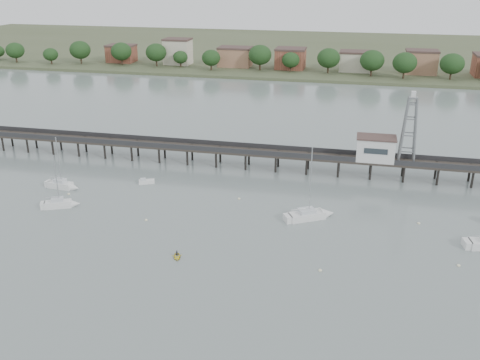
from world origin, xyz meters
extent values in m
plane|color=gray|center=(0.00, 0.00, 0.00)|extent=(500.00, 500.00, 0.00)
cube|color=#2D2823|center=(0.00, 60.00, 3.75)|extent=(150.00, 5.00, 0.50)
cube|color=#333335|center=(0.00, 57.60, 4.55)|extent=(150.00, 0.12, 1.10)
cube|color=#333335|center=(0.00, 62.40, 4.55)|extent=(150.00, 0.12, 1.10)
cylinder|color=black|center=(0.00, 58.10, 1.80)|extent=(0.50, 0.50, 4.40)
cylinder|color=black|center=(0.00, 61.90, 1.80)|extent=(0.50, 0.50, 4.40)
cube|color=silver|center=(25.00, 60.00, 6.50)|extent=(8.00, 5.00, 5.00)
cube|color=#4C3833|center=(25.00, 60.00, 9.15)|extent=(8.40, 5.40, 0.30)
cube|color=slate|center=(31.50, 60.00, 18.15)|extent=(1.80, 1.80, 0.30)
cube|color=silver|center=(31.50, 60.00, 18.90)|extent=(0.90, 0.90, 1.20)
cube|color=white|center=(-34.57, 30.14, 0.48)|extent=(5.34, 3.80, 1.65)
cone|color=white|center=(-31.72, 31.41, 0.47)|extent=(2.69, 2.62, 1.94)
cube|color=silver|center=(-34.57, 30.14, 1.65)|extent=(2.66, 2.32, 0.75)
cylinder|color=#A5A8AA|center=(-34.25, 30.28, 5.97)|extent=(0.18, 0.18, 9.35)
cylinder|color=#A5A8AA|center=(-35.33, 29.81, 2.20)|extent=(2.71, 1.29, 0.12)
cube|color=white|center=(12.87, 35.55, 0.48)|extent=(7.10, 5.63, 1.65)
cone|color=white|center=(16.49, 37.66, 0.48)|extent=(3.73, 3.66, 2.61)
cube|color=silver|center=(12.87, 35.55, 1.65)|extent=(3.63, 3.30, 0.75)
cylinder|color=#A5A8AA|center=(13.27, 35.78, 7.59)|extent=(0.18, 0.18, 12.57)
cylinder|color=#A5A8AA|center=(11.90, 34.99, 2.20)|extent=(3.44, 2.08, 0.12)
cube|color=white|center=(-39.21, 39.10, 0.48)|extent=(5.44, 2.53, 1.65)
cone|color=white|center=(-35.93, 38.80, 0.48)|extent=(2.38, 2.25, 2.05)
cube|color=silver|center=(-39.21, 39.10, 1.65)|extent=(2.49, 1.85, 0.75)
cylinder|color=#A5A8AA|center=(-38.85, 39.07, 6.25)|extent=(0.18, 0.18, 9.89)
cylinder|color=#A5A8AA|center=(-40.09, 39.18, 2.20)|extent=(3.08, 0.40, 0.12)
cube|color=white|center=(-22.48, 45.44, 0.32)|extent=(3.60, 2.55, 0.92)
cube|color=silver|center=(-23.16, 45.16, 0.88)|extent=(1.45, 1.45, 0.55)
imported|color=yellow|center=(-5.88, 16.89, 0.00)|extent=(1.73, 1.04, 2.33)
imported|color=black|center=(-5.88, 16.89, 0.00)|extent=(0.79, 1.13, 0.26)
ellipsoid|color=#F9F3C2|center=(-15.82, 28.51, 0.08)|extent=(0.56, 0.56, 0.39)
ellipsoid|color=#F9F3C2|center=(32.98, 38.06, 0.08)|extent=(0.56, 0.56, 0.39)
ellipsoid|color=#F9F3C2|center=(16.86, 17.93, 0.08)|extent=(0.56, 0.56, 0.39)
ellipsoid|color=#F9F3C2|center=(37.81, 24.09, 0.08)|extent=(0.56, 0.56, 0.39)
ellipsoid|color=#F9F3C2|center=(-35.83, 36.36, 0.08)|extent=(0.56, 0.56, 0.39)
ellipsoid|color=#F9F3C2|center=(-1.26, 41.65, 0.08)|extent=(0.56, 0.56, 0.39)
cube|color=#475133|center=(0.00, 245.00, 0.50)|extent=(500.00, 170.00, 1.40)
cube|color=brown|center=(-90.00, 183.00, 5.70)|extent=(13.00, 10.50, 9.00)
cube|color=brown|center=(-62.00, 183.00, 5.70)|extent=(13.00, 10.50, 9.00)
cube|color=brown|center=(-35.00, 183.00, 5.70)|extent=(13.00, 10.50, 9.00)
cube|color=brown|center=(-10.00, 183.00, 5.70)|extent=(13.00, 10.50, 9.00)
cube|color=brown|center=(18.00, 183.00, 5.70)|extent=(13.00, 10.50, 9.00)
cube|color=brown|center=(45.00, 183.00, 5.70)|extent=(13.00, 10.50, 9.00)
ellipsoid|color=#1B3415|center=(-120.00, 171.00, 6.00)|extent=(8.00, 8.00, 6.80)
ellipsoid|color=#1B3415|center=(0.00, 171.00, 6.00)|extent=(8.00, 8.00, 6.80)
camera|label=1|loc=(20.34, -53.84, 43.48)|focal=40.00mm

